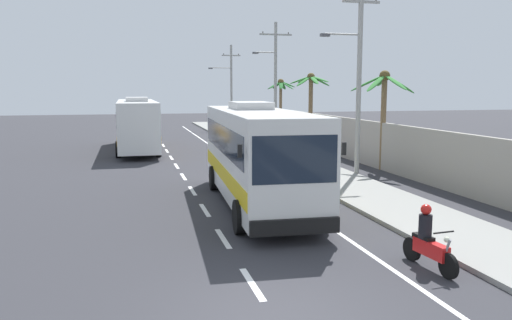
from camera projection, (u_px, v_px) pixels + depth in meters
ground_plane at (272, 316)px, 9.90m from camera, size 160.00×160.00×0.00m
sidewalk_kerb at (365, 193)px, 21.13m from camera, size 3.20×90.00×0.14m
lane_markings at (231, 180)px, 24.55m from camera, size 3.65×71.00×0.01m
boundary_wall at (400, 150)px, 25.72m from camera, size 0.24×60.00×2.52m
coach_bus_foreground at (257, 152)px, 19.03m from camera, size 3.39×10.77×3.81m
coach_bus_far_lane at (137, 123)px, 35.76m from camera, size 3.02×12.20×3.74m
motorcycle_beside_bus at (250, 156)px, 28.01m from camera, size 0.56×1.96×1.65m
motorcycle_trailing at (428, 243)px, 12.40m from camera, size 0.56×1.96×1.56m
pedestrian_near_kerb at (303, 148)px, 28.83m from camera, size 0.36×0.36×1.64m
pedestrian_midwalk at (290, 141)px, 32.15m from camera, size 0.36×0.36×1.72m
utility_pole_mid at (358, 73)px, 24.98m from camera, size 2.99×0.24×9.55m
utility_pole_far at (275, 79)px, 40.12m from camera, size 3.12×0.24×9.37m
utility_pole_distant at (230, 84)px, 55.12m from camera, size 3.47×0.24×8.88m
palm_nearest at (281, 93)px, 45.69m from camera, size 2.60×2.56×5.15m
palm_second at (311, 93)px, 36.52m from camera, size 2.96×3.06×5.41m
palm_third at (384, 98)px, 27.10m from camera, size 3.37×3.69×5.26m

